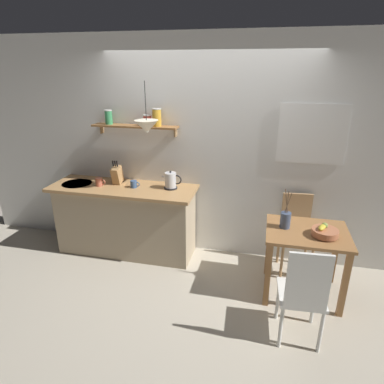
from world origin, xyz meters
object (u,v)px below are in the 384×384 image
Objects in this scene: dining_table at (306,243)px; knife_block at (117,175)px; coffee_mug_spare at (134,184)px; dining_chair_near at (303,293)px; pendant_lamp at (147,126)px; electric_kettle at (171,181)px; dining_chair_far at (296,230)px; twig_vase at (285,220)px; coffee_mug_by_sink at (99,182)px; fruit_bowl at (325,232)px.

dining_table is 2.37m from knife_block.
dining_table is 2.10m from coffee_mug_spare.
knife_block is at bearing 152.11° from dining_chair_near.
pendant_lamp reaches higher than coffee_mug_spare.
electric_kettle reaches higher than coffee_mug_spare.
twig_vase is (-0.17, -0.46, 0.33)m from dining_chair_far.
dining_table is 2.12m from pendant_lamp.
electric_kettle is (-1.35, 0.42, 0.18)m from twig_vase.
knife_block is 0.83m from pendant_lamp.
twig_vase is 1.43m from electric_kettle.
knife_block is at bearing 168.86° from dining_table.
coffee_mug_spare is (-2.04, 0.37, 0.36)m from dining_table.
dining_chair_far is 1.60m from electric_kettle.
pendant_lamp is at bearing 149.65° from dining_chair_near.
dining_chair_far is 2.19× the size of twig_vase.
knife_block reaches higher than dining_chair_far.
dining_chair_far is 2.11m from pendant_lamp.
electric_kettle is 0.73m from pendant_lamp.
twig_vase is 2.11m from knife_block.
electric_kettle is 0.46m from coffee_mug_spare.
coffee_mug_by_sink is at bearing 172.39° from dining_table.
coffee_mug_spare is at bearing 160.46° from pendant_lamp.
twig_vase reaches higher than dining_chair_near.
dining_chair_far is at bearing 70.25° from twig_vase.
pendant_lamp is at bearing -144.91° from electric_kettle.
dining_table is 0.88× the size of dining_chair_far.
pendant_lamp is at bearing -3.50° from coffee_mug_by_sink.
dining_chair_near is at bearing -78.12° from twig_vase.
dining_table is 6.37× the size of coffee_mug_by_sink.
electric_kettle is at bearing 35.09° from pendant_lamp.
dining_chair_near is 2.67m from coffee_mug_by_sink.
dining_chair_near is at bearing -23.64° from coffee_mug_by_sink.
twig_vase is at bearing 164.39° from fruit_bowl.
fruit_bowl is 2.66m from coffee_mug_by_sink.
twig_vase is at bearing -11.60° from knife_block.
knife_block is at bearing 168.40° from twig_vase.
knife_block is at bearing 161.75° from pendant_lamp.
knife_block is 2.43× the size of coffee_mug_by_sink.
electric_kettle is 0.44× the size of pendant_lamp.
dining_table is 2.62× the size of knife_block.
dining_chair_far is 0.67m from fruit_bowl.
coffee_mug_by_sink reaches higher than dining_chair_far.
dining_chair_far is at bearing 0.96° from knife_block.
fruit_bowl is at bearing -15.61° from twig_vase.
dining_chair_near is 2.32m from pendant_lamp.
coffee_mug_by_sink is at bearing -147.98° from knife_block.
coffee_mug_by_sink is at bearing -176.29° from dining_chair_far.
pendant_lamp reaches higher than dining_table.
fruit_bowl is 1.99× the size of coffee_mug_by_sink.
dining_chair_far is 2.98× the size of knife_block.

